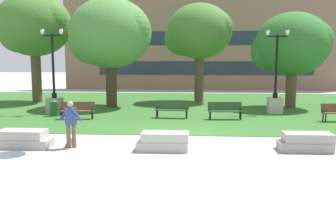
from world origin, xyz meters
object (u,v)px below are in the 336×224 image
at_px(lamp_post_right, 54,96).
at_px(trash_bin, 54,107).
at_px(concrete_block_center, 25,139).
at_px(concrete_block_right, 306,142).
at_px(skateboard, 70,142).
at_px(park_bench_near_right, 225,109).
at_px(park_bench_far_right, 172,108).
at_px(concrete_block_left, 164,141).
at_px(park_bench_near_left, 77,109).
at_px(lamp_post_left, 275,96).
at_px(person_skateboarder, 71,121).

height_order(lamp_post_right, trash_bin, lamp_post_right).
xyz_separation_m(concrete_block_center, trash_bin, (-1.66, 7.54, 0.20)).
xyz_separation_m(concrete_block_right, skateboard, (-8.61, 0.34, -0.22)).
height_order(concrete_block_center, lamp_post_right, lamp_post_right).
xyz_separation_m(park_bench_near_right, trash_bin, (-9.42, 0.43, -0.04)).
bearing_deg(lamp_post_right, park_bench_far_right, -9.95).
height_order(concrete_block_left, park_bench_far_right, park_bench_far_right).
bearing_deg(park_bench_near_left, lamp_post_right, 134.66).
relative_size(park_bench_near_right, lamp_post_right, 0.37).
bearing_deg(park_bench_far_right, lamp_post_left, 20.67).
relative_size(concrete_block_left, park_bench_far_right, 0.99).
distance_m(concrete_block_center, skateboard, 1.60).
bearing_deg(park_bench_near_right, lamp_post_right, 171.32).
xyz_separation_m(concrete_block_right, park_bench_far_right, (-5.18, 7.18, 0.23)).
distance_m(person_skateboarder, skateboard, 1.02).
bearing_deg(park_bench_near_right, park_bench_far_right, 174.46).
xyz_separation_m(concrete_block_center, park_bench_near_left, (-0.08, 6.62, 0.23)).
bearing_deg(park_bench_near_left, concrete_block_left, -52.14).
height_order(concrete_block_left, lamp_post_right, lamp_post_right).
height_order(concrete_block_right, park_bench_far_right, park_bench_far_right).
distance_m(concrete_block_right, park_bench_far_right, 8.86).
xyz_separation_m(person_skateboarder, lamp_post_right, (-3.76, 8.53, 0.07)).
bearing_deg(park_bench_far_right, trash_bin, 178.64).
height_order(concrete_block_right, person_skateboarder, person_skateboarder).
height_order(concrete_block_right, skateboard, concrete_block_right).
distance_m(concrete_block_center, park_bench_near_left, 6.62).
height_order(skateboard, park_bench_near_left, park_bench_near_left).
bearing_deg(person_skateboarder, trash_bin, 114.38).
height_order(person_skateboarder, trash_bin, person_skateboarder).
relative_size(person_skateboarder, trash_bin, 1.78).
relative_size(concrete_block_left, lamp_post_left, 0.37).
distance_m(skateboard, park_bench_near_left, 6.30).
distance_m(concrete_block_right, lamp_post_right, 14.79).
relative_size(skateboard, lamp_post_right, 0.21).
height_order(park_bench_near_right, park_bench_far_right, same).
xyz_separation_m(skateboard, park_bench_near_left, (-1.57, 6.09, 0.45)).
bearing_deg(concrete_block_left, park_bench_far_right, 91.40).
bearing_deg(concrete_block_right, lamp_post_right, 145.31).
relative_size(concrete_block_center, concrete_block_right, 1.03).
height_order(concrete_block_right, park_bench_near_left, park_bench_near_left).
bearing_deg(concrete_block_center, lamp_post_left, 41.58).
bearing_deg(skateboard, concrete_block_left, -9.19).
xyz_separation_m(park_bench_near_right, lamp_post_left, (3.07, 2.50, 0.49)).
bearing_deg(lamp_post_left, skateboard, -135.81).
distance_m(concrete_block_left, lamp_post_left, 11.25).
bearing_deg(park_bench_far_right, lamp_post_right, 170.05).
bearing_deg(park_bench_far_right, park_bench_near_right, -5.54).
bearing_deg(concrete_block_center, concrete_block_right, 1.11).
distance_m(person_skateboarder, trash_bin, 8.21).
bearing_deg(concrete_block_left, trash_bin, 131.73).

